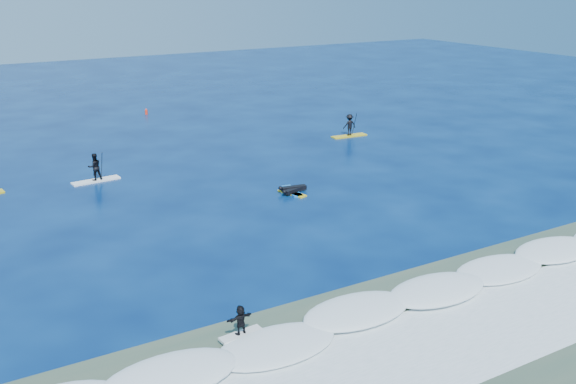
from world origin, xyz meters
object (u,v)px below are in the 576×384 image
prone_paddler_far (292,189)px  wave_surfer (241,322)px  sup_paddler_right (349,126)px  prone_paddler_near (292,192)px  sup_paddler_center (95,169)px  marker_buoy (146,112)px

prone_paddler_far → wave_surfer: bearing=152.4°
sup_paddler_right → prone_paddler_far: (-11.64, -10.24, -0.70)m
prone_paddler_near → prone_paddler_far: 0.40m
prone_paddler_far → wave_surfer: wave_surfer is taller
sup_paddler_right → prone_paddler_near: 15.90m
prone_paddler_near → prone_paddler_far: (0.21, 0.34, 0.02)m
sup_paddler_center → sup_paddler_right: sup_paddler_right is taller
prone_paddler_far → wave_surfer: (-10.44, -13.88, 0.56)m
sup_paddler_right → prone_paddler_far: sup_paddler_right is taller
marker_buoy → wave_surfer: bearing=-103.7°
prone_paddler_near → sup_paddler_right: bearing=-64.7°
sup_paddler_right → marker_buoy: bearing=128.1°
prone_paddler_near → marker_buoy: 28.02m
prone_paddler_far → marker_buoy: bearing=9.9°
marker_buoy → prone_paddler_far: bearing=-89.4°
sup_paddler_right → wave_surfer: sup_paddler_right is taller
sup_paddler_center → marker_buoy: sup_paddler_center is taller
sup_paddler_center → prone_paddler_far: sup_paddler_center is taller
wave_surfer → sup_paddler_right: bearing=42.1°
wave_surfer → prone_paddler_near: bearing=47.5°
sup_paddler_center → marker_buoy: 21.62m
sup_paddler_right → sup_paddler_center: bearing=-171.5°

